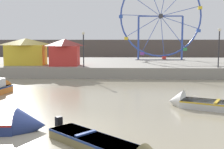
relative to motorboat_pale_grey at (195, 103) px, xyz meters
name	(u,v)px	position (x,y,z in m)	size (l,w,h in m)	color
ground_plane	(53,132)	(-6.92, -4.79, -0.23)	(240.00, 240.00, 0.00)	gray
quay_promenade	(104,65)	(-6.92, 23.92, 0.33)	(110.00, 22.54, 1.13)	gray
distant_town_skyline	(110,50)	(-6.92, 43.56, 1.97)	(140.00, 3.00, 4.40)	#564C47
motorboat_pale_grey	(195,103)	(0.00, 0.00, 0.00)	(4.05, 3.00, 1.40)	silver
ferris_wheel_blue_frame	(161,18)	(1.41, 27.28, 7.23)	(12.29, 1.20, 12.62)	#334CA8
carnival_booth_red_striped	(65,52)	(-10.64, 15.59, 2.45)	(3.50, 3.58, 2.98)	red
carnival_booth_yellow_awning	(26,51)	(-15.33, 16.40, 2.49)	(4.92, 3.30, 3.07)	yellow
promenade_lamp_near	(83,44)	(-8.26, 13.62, 3.34)	(0.32, 0.32, 3.70)	#2D2D33
promenade_lamp_far	(219,42)	(5.67, 13.62, 3.52)	(0.32, 0.32, 4.03)	#2D2D33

